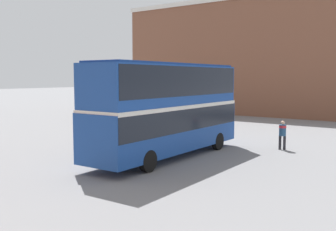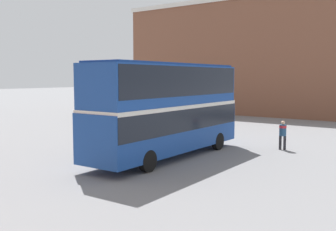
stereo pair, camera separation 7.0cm
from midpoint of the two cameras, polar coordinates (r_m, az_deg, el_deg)
The scene contains 5 objects.
ground_plane at distance 21.41m, azimuth -0.49°, elevation -5.89°, with size 240.00×240.00×0.00m, color slate.
building_row_right at distance 49.25m, azimuth 12.42°, elevation 8.20°, with size 10.88×30.29×13.22m.
double_decker_bus at distance 20.72m, azimuth -0.10°, elevation 1.65°, with size 10.84×2.84×4.97m.
pedestrian_foreground at distance 23.99m, azimuth 16.20°, elevation -2.32°, with size 0.47×0.47×1.72m.
parked_car_kerb_near at distance 36.50m, azimuth -3.64°, elevation 0.22°, with size 4.59×2.61×1.71m.
Camera 1 is at (-16.87, -12.48, 4.26)m, focal length 42.00 mm.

